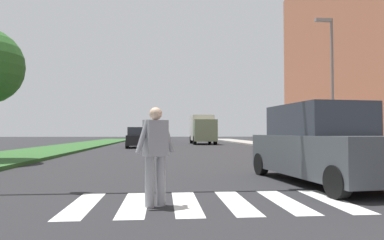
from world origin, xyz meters
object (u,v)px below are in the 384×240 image
at_px(pedestrian_performer, 155,151).
at_px(sedan_distant, 159,137).
at_px(street_lamp_right, 331,73).
at_px(truck_box_delivery, 202,129).
at_px(suv_crossing, 321,145).
at_px(sedan_midblock, 137,138).
at_px(sedan_far_horizon, 162,136).

relative_size(pedestrian_performer, sedan_distant, 0.41).
height_order(street_lamp_right, truck_box_delivery, street_lamp_right).
relative_size(sedan_distant, truck_box_delivery, 0.66).
height_order(street_lamp_right, suv_crossing, street_lamp_right).
relative_size(street_lamp_right, suv_crossing, 1.57).
bearing_deg(sedan_midblock, truck_box_delivery, 51.69).
bearing_deg(sedan_midblock, suv_crossing, -73.18).
xyz_separation_m(suv_crossing, sedan_midblock, (-6.07, 20.08, -0.15)).
height_order(street_lamp_right, sedan_distant, street_lamp_right).
distance_m(pedestrian_performer, suv_crossing, 4.70).
xyz_separation_m(pedestrian_performer, sedan_distant, (-0.30, 31.60, -0.14)).
distance_m(street_lamp_right, sedan_distant, 22.04).
height_order(sedan_far_horizon, truck_box_delivery, truck_box_delivery).
relative_size(sedan_far_horizon, truck_box_delivery, 0.70).
xyz_separation_m(street_lamp_right, truck_box_delivery, (-5.07, 18.28, -2.96)).
distance_m(sedan_midblock, sedan_far_horizon, 19.34).
bearing_deg(sedan_far_horizon, truck_box_delivery, -68.60).
relative_size(sedan_midblock, sedan_far_horizon, 1.01).
distance_m(street_lamp_right, sedan_far_horizon, 31.14).
height_order(suv_crossing, sedan_distant, suv_crossing).
bearing_deg(street_lamp_right, sedan_distant, 116.71).
xyz_separation_m(street_lamp_right, sedan_distant, (-9.76, 19.39, -3.80)).
xyz_separation_m(sedan_far_horizon, truck_box_delivery, (4.37, -11.16, 0.82)).
height_order(sedan_distant, sedan_far_horizon, sedan_far_horizon).
bearing_deg(pedestrian_performer, sedan_distant, 90.54).
relative_size(suv_crossing, sedan_distant, 1.17).
bearing_deg(street_lamp_right, sedan_far_horizon, 107.78).
bearing_deg(truck_box_delivery, street_lamp_right, -74.51).
distance_m(suv_crossing, sedan_midblock, 20.98).
xyz_separation_m(street_lamp_right, suv_crossing, (-5.38, -9.88, -3.66)).
bearing_deg(street_lamp_right, pedestrian_performer, -127.77).
relative_size(pedestrian_performer, suv_crossing, 0.35).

